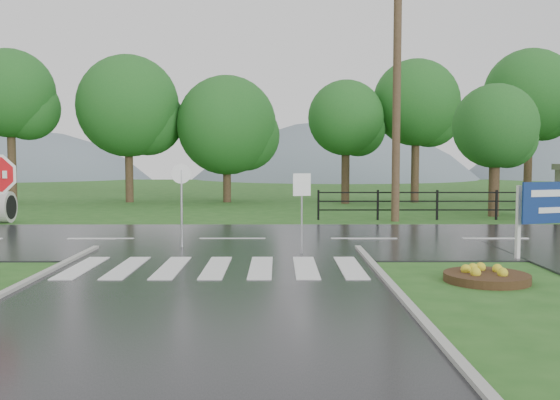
{
  "coord_description": "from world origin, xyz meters",
  "views": [
    {
      "loc": [
        1.38,
        -8.79,
        2.53
      ],
      "look_at": [
        1.43,
        6.0,
        1.5
      ],
      "focal_mm": 40.0,
      "sensor_mm": 36.0,
      "label": 1
    }
  ],
  "objects": [
    {
      "name": "fence_west",
      "position": [
        7.75,
        16.0,
        0.72
      ],
      "size": [
        9.58,
        0.08,
        1.2
      ],
      "color": "black",
      "rests_on": "ground"
    },
    {
      "name": "main_road",
      "position": [
        0.0,
        10.0,
        0.0
      ],
      "size": [
        90.0,
        8.0,
        0.04
      ],
      "primitive_type": "cube",
      "color": "black",
      "rests_on": "ground"
    },
    {
      "name": "hills",
      "position": [
        3.49,
        65.0,
        -15.54
      ],
      "size": [
        102.0,
        48.0,
        48.0
      ],
      "color": "slate",
      "rests_on": "ground"
    },
    {
      "name": "crosswalk",
      "position": [
        0.0,
        5.0,
        0.06
      ],
      "size": [
        6.5,
        2.8,
        0.02
      ],
      "color": "silver",
      "rests_on": "ground"
    },
    {
      "name": "entrance_tree_left",
      "position": [
        10.53,
        17.5,
        3.78
      ],
      "size": [
        3.54,
        3.54,
        5.59
      ],
      "color": "#3D2B1C",
      "rests_on": "ground"
    },
    {
      "name": "treeline",
      "position": [
        1.0,
        24.0,
        0.0
      ],
      "size": [
        83.2,
        5.2,
        10.0
      ],
      "color": "#1A551D",
      "rests_on": "ground"
    },
    {
      "name": "reg_sign_small",
      "position": [
        1.99,
        7.07,
        1.49
      ],
      "size": [
        0.45,
        0.15,
        2.1
      ],
      "color": "#939399",
      "rests_on": "ground"
    },
    {
      "name": "utility_pole_east",
      "position": [
        5.98,
        15.5,
        4.76
      ],
      "size": [
        1.64,
        0.49,
        9.37
      ],
      "color": "#473523",
      "rests_on": "ground"
    },
    {
      "name": "reg_sign_round",
      "position": [
        -1.26,
        8.23,
        1.47
      ],
      "size": [
        0.52,
        0.18,
        2.34
      ],
      "color": "#939399",
      "rests_on": "ground"
    },
    {
      "name": "flower_bed",
      "position": [
        5.61,
        3.67,
        0.13
      ],
      "size": [
        1.71,
        1.71,
        0.34
      ],
      "color": "#332111",
      "rests_on": "ground"
    },
    {
      "name": "ground",
      "position": [
        0.0,
        0.0,
        0.0
      ],
      "size": [
        120.0,
        120.0,
        0.0
      ],
      "primitive_type": "plane",
      "color": "#26591D",
      "rests_on": "ground"
    },
    {
      "name": "estate_billboard",
      "position": [
        8.26,
        6.33,
        1.32
      ],
      "size": [
        2.13,
        0.72,
        1.92
      ],
      "color": "silver",
      "rests_on": "ground"
    }
  ]
}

